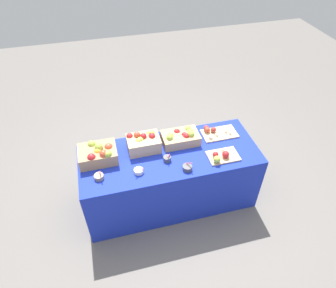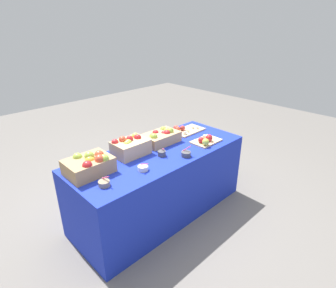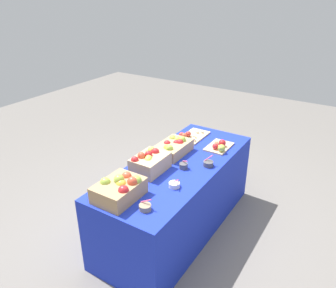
{
  "view_description": "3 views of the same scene",
  "coord_description": "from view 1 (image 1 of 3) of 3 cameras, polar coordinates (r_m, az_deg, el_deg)",
  "views": [
    {
      "loc": [
        -0.6,
        -2.22,
        2.95
      ],
      "look_at": [
        -0.01,
        0.03,
        0.86
      ],
      "focal_mm": 32.33,
      "sensor_mm": 36.0,
      "label": 1
    },
    {
      "loc": [
        -1.69,
        -1.86,
        1.95
      ],
      "look_at": [
        0.12,
        -0.0,
        0.79
      ],
      "focal_mm": 29.25,
      "sensor_mm": 36.0,
      "label": 2
    },
    {
      "loc": [
        -2.39,
        -1.4,
        2.26
      ],
      "look_at": [
        -0.07,
        0.07,
        0.96
      ],
      "focal_mm": 35.61,
      "sensor_mm": 36.0,
      "label": 3
    }
  ],
  "objects": [
    {
      "name": "sample_bowl_extra",
      "position": [
        3.0,
        -5.57,
        -5.08
      ],
      "size": [
        0.1,
        0.09,
        0.09
      ],
      "color": "silver",
      "rests_on": "table"
    },
    {
      "name": "apple_crate_left",
      "position": [
        3.15,
        -13.0,
        -1.8
      ],
      "size": [
        0.39,
        0.29,
        0.19
      ],
      "color": "tan",
      "rests_on": "table"
    },
    {
      "name": "ground_plane",
      "position": [
        3.74,
        0.27,
        -10.06
      ],
      "size": [
        10.0,
        10.0,
        0.0
      ],
      "primitive_type": "plane",
      "color": "slate"
    },
    {
      "name": "sample_bowl_far",
      "position": [
        3.02,
        3.67,
        -4.47
      ],
      "size": [
        0.1,
        0.1,
        0.11
      ],
      "color": "#4C4C51",
      "rests_on": "table"
    },
    {
      "name": "cutting_board_back",
      "position": [
        3.46,
        9.02,
        2.21
      ],
      "size": [
        0.39,
        0.23,
        0.08
      ],
      "color": "#D1B284",
      "rests_on": "table"
    },
    {
      "name": "sample_bowl_near",
      "position": [
        3.1,
        -0.16,
        -2.77
      ],
      "size": [
        0.08,
        0.08,
        0.09
      ],
      "color": "#4C4C51",
      "rests_on": "table"
    },
    {
      "name": "sample_bowl_mid",
      "position": [
        3.01,
        -12.89,
        -6.02
      ],
      "size": [
        0.09,
        0.1,
        0.1
      ],
      "color": "gray",
      "rests_on": "table"
    },
    {
      "name": "apple_crate_right",
      "position": [
        3.29,
        2.41,
        1.27
      ],
      "size": [
        0.4,
        0.25,
        0.16
      ],
      "color": "tan",
      "rests_on": "table"
    },
    {
      "name": "table",
      "position": [
        3.46,
        0.29,
        -6.28
      ],
      "size": [
        1.9,
        0.76,
        0.74
      ],
      "primitive_type": "cube",
      "color": "#192DB7",
      "rests_on": "ground_plane"
    },
    {
      "name": "cutting_board_front",
      "position": [
        3.17,
        10.1,
        -2.24
      ],
      "size": [
        0.32,
        0.22,
        0.09
      ],
      "color": "#D1B284",
      "rests_on": "table"
    },
    {
      "name": "apple_crate_middle",
      "position": [
        3.2,
        -4.63,
        0.34
      ],
      "size": [
        0.34,
        0.25,
        0.19
      ],
      "color": "tan",
      "rests_on": "table"
    }
  ]
}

